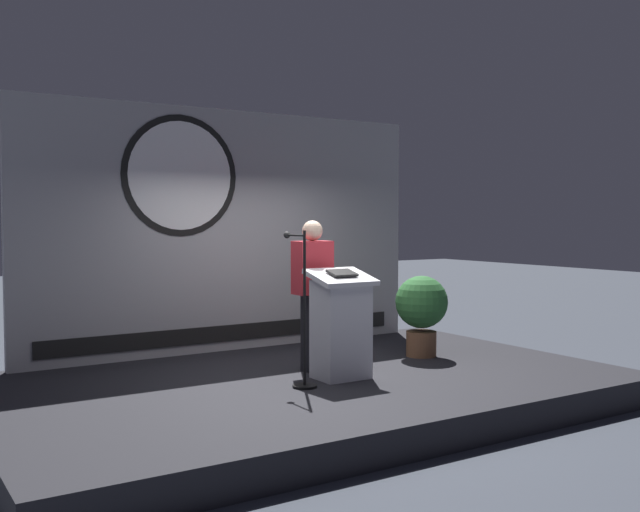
{
  "coord_description": "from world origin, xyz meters",
  "views": [
    {
      "loc": [
        -3.93,
        -6.41,
        1.94
      ],
      "look_at": [
        0.24,
        0.14,
        1.54
      ],
      "focal_mm": 40.94,
      "sensor_mm": 36.0,
      "label": 1
    }
  ],
  "objects_px": {
    "potted_plant": "(421,308)",
    "microphone_stand": "(302,332)",
    "podium": "(341,325)",
    "speaker_person": "(312,294)"
  },
  "relations": [
    {
      "from": "microphone_stand",
      "to": "potted_plant",
      "type": "xyz_separation_m",
      "value": [
        2.01,
        0.59,
        0.05
      ]
    },
    {
      "from": "podium",
      "to": "potted_plant",
      "type": "xyz_separation_m",
      "value": [
        1.49,
        0.48,
        0.03
      ]
    },
    {
      "from": "microphone_stand",
      "to": "potted_plant",
      "type": "height_order",
      "value": "microphone_stand"
    },
    {
      "from": "microphone_stand",
      "to": "potted_plant",
      "type": "bearing_deg",
      "value": 16.22
    },
    {
      "from": "microphone_stand",
      "to": "speaker_person",
      "type": "bearing_deg",
      "value": 50.51
    },
    {
      "from": "podium",
      "to": "microphone_stand",
      "type": "xyz_separation_m",
      "value": [
        -0.53,
        -0.1,
        -0.01
      ]
    },
    {
      "from": "podium",
      "to": "microphone_stand",
      "type": "relative_size",
      "value": 0.74
    },
    {
      "from": "podium",
      "to": "speaker_person",
      "type": "relative_size",
      "value": 0.7
    },
    {
      "from": "microphone_stand",
      "to": "potted_plant",
      "type": "relative_size",
      "value": 1.59
    },
    {
      "from": "potted_plant",
      "to": "microphone_stand",
      "type": "bearing_deg",
      "value": -163.78
    }
  ]
}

